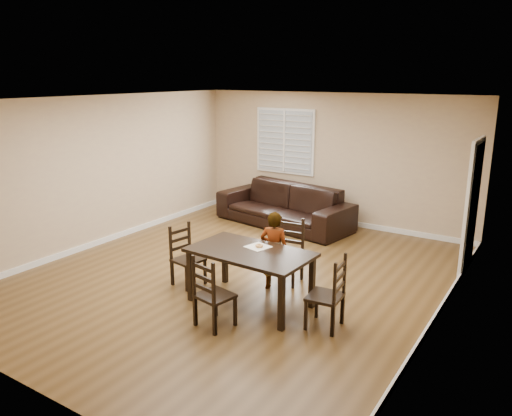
# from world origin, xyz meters

# --- Properties ---
(ground) EXTENTS (7.00, 7.00, 0.00)m
(ground) POSITION_xyz_m (0.00, 0.00, 0.00)
(ground) COLOR brown
(ground) RESTS_ON ground
(room) EXTENTS (6.04, 7.04, 2.72)m
(room) POSITION_xyz_m (0.04, 0.18, 1.81)
(room) COLOR tan
(room) RESTS_ON ground
(dining_table) EXTENTS (1.68, 0.99, 0.77)m
(dining_table) POSITION_xyz_m (0.72, -0.71, 0.68)
(dining_table) COLOR black
(dining_table) RESTS_ON ground
(chair_near) EXTENTS (0.48, 0.45, 0.97)m
(chair_near) POSITION_xyz_m (0.75, 0.33, 0.44)
(chair_near) COLOR black
(chair_near) RESTS_ON ground
(chair_far) EXTENTS (0.49, 0.47, 0.93)m
(chair_far) POSITION_xyz_m (0.67, -1.57, 0.42)
(chair_far) COLOR black
(chair_far) RESTS_ON ground
(chair_left) EXTENTS (0.45, 0.47, 0.91)m
(chair_left) POSITION_xyz_m (-0.52, -0.64, 0.41)
(chair_left) COLOR black
(chair_left) RESTS_ON ground
(chair_right) EXTENTS (0.43, 0.46, 0.94)m
(chair_right) POSITION_xyz_m (1.96, -0.75, 0.43)
(chair_right) COLOR black
(chair_right) RESTS_ON ground
(child) EXTENTS (0.47, 0.36, 1.18)m
(child) POSITION_xyz_m (0.75, -0.12, 0.59)
(child) COLOR gray
(child) RESTS_ON ground
(napkin) EXTENTS (0.35, 0.35, 0.00)m
(napkin) POSITION_xyz_m (0.73, -0.53, 0.77)
(napkin) COLOR beige
(napkin) RESTS_ON dining_table
(donut) EXTENTS (0.11, 0.11, 0.04)m
(donut) POSITION_xyz_m (0.75, -0.53, 0.79)
(donut) COLOR #B47D40
(donut) RESTS_ON napkin
(sofa) EXTENTS (3.04, 1.59, 0.84)m
(sofa) POSITION_xyz_m (-0.72, 2.76, 0.42)
(sofa) COLOR black
(sofa) RESTS_ON ground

